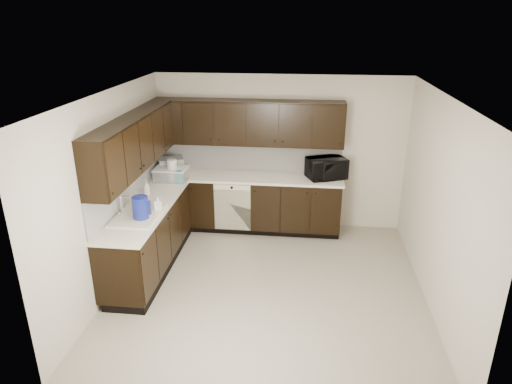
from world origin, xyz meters
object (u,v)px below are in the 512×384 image
sink (139,220)px  storage_bin (171,174)px  blue_pitcher (140,208)px  microwave (326,168)px  toaster_oven (171,165)px

sink → storage_bin: 1.37m
sink → blue_pitcher: (0.08, -0.10, 0.21)m
microwave → blue_pitcher: (-2.35, -1.84, -0.01)m
toaster_oven → blue_pitcher: 1.84m
microwave → toaster_oven: microwave is taller
sink → toaster_oven: 1.74m
toaster_oven → storage_bin: (0.11, -0.36, -0.03)m
toaster_oven → microwave: bearing=-23.4°
sink → storage_bin: (0.04, 1.36, 0.15)m
microwave → sink: bearing=-167.9°
sink → blue_pitcher: blue_pitcher is taller
sink → storage_bin: sink is taller
blue_pitcher → storage_bin: bearing=115.2°
toaster_oven → blue_pitcher: size_ratio=1.27×
sink → microwave: 3.00m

